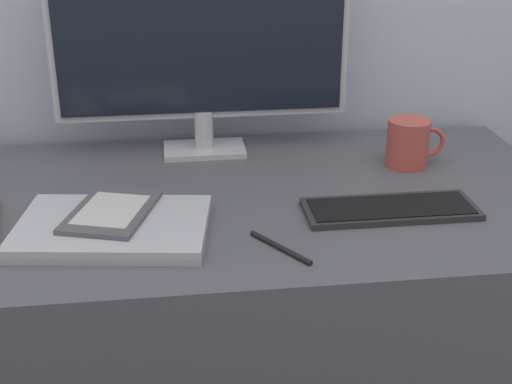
% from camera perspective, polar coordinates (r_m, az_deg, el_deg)
% --- Properties ---
extents(desk, '(1.40, 0.69, 0.74)m').
position_cam_1_polar(desk, '(1.56, -2.96, -12.97)').
color(desk, '#4C4C51').
rests_on(desk, ground_plane).
extents(monitor, '(0.64, 0.11, 0.47)m').
position_cam_1_polar(monitor, '(1.54, -4.44, 12.26)').
color(monitor, '#B7B7BC').
rests_on(monitor, desk).
extents(keyboard, '(0.32, 0.12, 0.01)m').
position_cam_1_polar(keyboard, '(1.33, 10.69, -1.33)').
color(keyboard, '#282828').
rests_on(keyboard, desk).
extents(laptop, '(0.35, 0.27, 0.02)m').
position_cam_1_polar(laptop, '(1.25, -11.38, -2.81)').
color(laptop, '#A3A3A8').
rests_on(laptop, desk).
extents(ereader, '(0.18, 0.22, 0.01)m').
position_cam_1_polar(ereader, '(1.27, -11.52, -1.56)').
color(ereader, '#4C4C51').
rests_on(ereader, laptop).
extents(coffee_mug, '(0.13, 0.09, 0.10)m').
position_cam_1_polar(coffee_mug, '(1.54, 12.13, 3.86)').
color(coffee_mug, '#B7473D').
rests_on(coffee_mug, desk).
extents(pen, '(0.09, 0.12, 0.01)m').
position_cam_1_polar(pen, '(1.18, 1.96, -4.46)').
color(pen, black).
rests_on(pen, desk).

